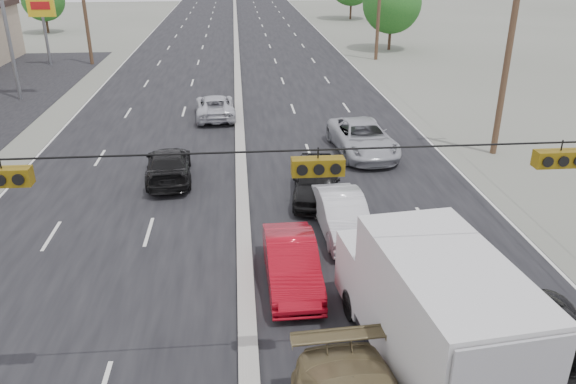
{
  "coord_description": "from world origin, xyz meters",
  "views": [
    {
      "loc": [
        -0.02,
        -10.25,
        9.46
      ],
      "look_at": [
        1.47,
        6.15,
        2.2
      ],
      "focal_mm": 35.0,
      "sensor_mm": 36.0,
      "label": 1
    }
  ],
  "objects_px": {
    "black_suv": "(562,367)",
    "queue_car_c": "(363,138)",
    "tree_right_mid": "(392,4)",
    "queue_car_b": "(342,216)",
    "queue_car_a": "(316,180)",
    "utility_pole_right_c": "(379,0)",
    "utility_pole_left_c": "(84,2)",
    "tree_left_far": "(43,0)",
    "box_truck": "(429,311)",
    "oncoming_far": "(215,107)",
    "utility_pole_right_b": "(509,48)",
    "oncoming_near": "(169,165)",
    "red_sedan": "(292,264)",
    "pole_sign_far": "(42,12)"
  },
  "relations": [
    {
      "from": "pole_sign_far",
      "to": "oncoming_near",
      "type": "distance_m",
      "value": 30.17
    },
    {
      "from": "utility_pole_left_c",
      "to": "tree_right_mid",
      "type": "bearing_deg",
      "value": 10.3
    },
    {
      "from": "tree_left_far",
      "to": "oncoming_near",
      "type": "relative_size",
      "value": 1.3
    },
    {
      "from": "tree_right_mid",
      "to": "tree_left_far",
      "type": "bearing_deg",
      "value": 157.93
    },
    {
      "from": "queue_car_c",
      "to": "oncoming_near",
      "type": "xyz_separation_m",
      "value": [
        -9.13,
        -2.58,
        -0.1
      ]
    },
    {
      "from": "tree_right_mid",
      "to": "queue_car_b",
      "type": "height_order",
      "value": "tree_right_mid"
    },
    {
      "from": "red_sedan",
      "to": "black_suv",
      "type": "distance_m",
      "value": 7.58
    },
    {
      "from": "box_truck",
      "to": "oncoming_far",
      "type": "distance_m",
      "value": 23.15
    },
    {
      "from": "tree_left_far",
      "to": "queue_car_b",
      "type": "bearing_deg",
      "value": -64.19
    },
    {
      "from": "utility_pole_right_b",
      "to": "queue_car_a",
      "type": "distance_m",
      "value": 11.39
    },
    {
      "from": "utility_pole_left_c",
      "to": "queue_car_c",
      "type": "xyz_separation_m",
      "value": [
        18.49,
        -24.46,
        -4.33
      ]
    },
    {
      "from": "box_truck",
      "to": "black_suv",
      "type": "distance_m",
      "value": 3.19
    },
    {
      "from": "utility_pole_right_c",
      "to": "queue_car_b",
      "type": "distance_m",
      "value": 34.23
    },
    {
      "from": "pole_sign_far",
      "to": "oncoming_far",
      "type": "relative_size",
      "value": 1.24
    },
    {
      "from": "pole_sign_far",
      "to": "tree_left_far",
      "type": "xyz_separation_m",
      "value": [
        -6.0,
        20.0,
        -0.69
      ]
    },
    {
      "from": "black_suv",
      "to": "queue_car_c",
      "type": "bearing_deg",
      "value": 95.18
    },
    {
      "from": "tree_right_mid",
      "to": "queue_car_a",
      "type": "bearing_deg",
      "value": -109.15
    },
    {
      "from": "utility_pole_right_b",
      "to": "tree_left_far",
      "type": "height_order",
      "value": "utility_pole_right_b"
    },
    {
      "from": "oncoming_near",
      "to": "pole_sign_far",
      "type": "bearing_deg",
      "value": -69.35
    },
    {
      "from": "utility_pole_left_c",
      "to": "oncoming_far",
      "type": "xyz_separation_m",
      "value": [
        11.1,
        -17.46,
        -4.44
      ]
    },
    {
      "from": "oncoming_near",
      "to": "tree_right_mid",
      "type": "bearing_deg",
      "value": -124.31
    },
    {
      "from": "utility_pole_left_c",
      "to": "tree_left_far",
      "type": "relative_size",
      "value": 1.63
    },
    {
      "from": "tree_right_mid",
      "to": "utility_pole_right_b",
      "type": "bearing_deg",
      "value": -94.76
    },
    {
      "from": "pole_sign_far",
      "to": "oncoming_near",
      "type": "xyz_separation_m",
      "value": [
        12.86,
        -27.04,
        -3.73
      ]
    },
    {
      "from": "utility_pole_left_c",
      "to": "red_sedan",
      "type": "height_order",
      "value": "utility_pole_left_c"
    },
    {
      "from": "queue_car_a",
      "to": "oncoming_far",
      "type": "height_order",
      "value": "queue_car_a"
    },
    {
      "from": "queue_car_a",
      "to": "queue_car_b",
      "type": "bearing_deg",
      "value": -73.41
    },
    {
      "from": "utility_pole_left_c",
      "to": "oncoming_near",
      "type": "height_order",
      "value": "utility_pole_left_c"
    },
    {
      "from": "pole_sign_far",
      "to": "tree_left_far",
      "type": "height_order",
      "value": "tree_left_far"
    },
    {
      "from": "black_suv",
      "to": "utility_pole_right_b",
      "type": "bearing_deg",
      "value": 72.56
    },
    {
      "from": "utility_pole_right_b",
      "to": "oncoming_near",
      "type": "xyz_separation_m",
      "value": [
        -15.64,
        -2.04,
        -4.43
      ]
    },
    {
      "from": "utility_pole_right_c",
      "to": "queue_car_b",
      "type": "height_order",
      "value": "utility_pole_right_c"
    },
    {
      "from": "oncoming_far",
      "to": "red_sedan",
      "type": "bearing_deg",
      "value": 95.4
    },
    {
      "from": "utility_pole_right_b",
      "to": "queue_car_c",
      "type": "bearing_deg",
      "value": 175.27
    },
    {
      "from": "queue_car_a",
      "to": "oncoming_near",
      "type": "xyz_separation_m",
      "value": [
        -6.14,
        2.52,
        -0.11
      ]
    },
    {
      "from": "pole_sign_far",
      "to": "tree_left_far",
      "type": "distance_m",
      "value": 20.89
    },
    {
      "from": "utility_pole_left_c",
      "to": "utility_pole_right_c",
      "type": "xyz_separation_m",
      "value": [
        25.0,
        0.0,
        0.0
      ]
    },
    {
      "from": "black_suv",
      "to": "queue_car_c",
      "type": "xyz_separation_m",
      "value": [
        -1.04,
        16.42,
        0.01
      ]
    },
    {
      "from": "utility_pole_right_c",
      "to": "black_suv",
      "type": "relative_size",
      "value": 1.81
    },
    {
      "from": "utility_pole_right_b",
      "to": "tree_left_far",
      "type": "distance_m",
      "value": 56.72
    },
    {
      "from": "utility_pole_right_c",
      "to": "oncoming_near",
      "type": "height_order",
      "value": "utility_pole_right_c"
    },
    {
      "from": "tree_right_mid",
      "to": "black_suv",
      "type": "xyz_separation_m",
      "value": [
        -7.97,
        -45.89,
        -3.57
      ]
    },
    {
      "from": "box_truck",
      "to": "queue_car_a",
      "type": "height_order",
      "value": "box_truck"
    },
    {
      "from": "tree_right_mid",
      "to": "box_truck",
      "type": "height_order",
      "value": "tree_right_mid"
    },
    {
      "from": "queue_car_c",
      "to": "red_sedan",
      "type": "bearing_deg",
      "value": -115.77
    },
    {
      "from": "utility_pole_right_b",
      "to": "black_suv",
      "type": "distance_m",
      "value": 17.35
    },
    {
      "from": "utility_pole_right_c",
      "to": "oncoming_far",
      "type": "relative_size",
      "value": 2.07
    },
    {
      "from": "tree_left_far",
      "to": "box_truck",
      "type": "xyz_separation_m",
      "value": [
        26.16,
        -59.91,
        -1.94
      ]
    },
    {
      "from": "tree_left_far",
      "to": "oncoming_far",
      "type": "height_order",
      "value": "tree_left_far"
    },
    {
      "from": "tree_right_mid",
      "to": "oncoming_near",
      "type": "height_order",
      "value": "tree_right_mid"
    }
  ]
}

